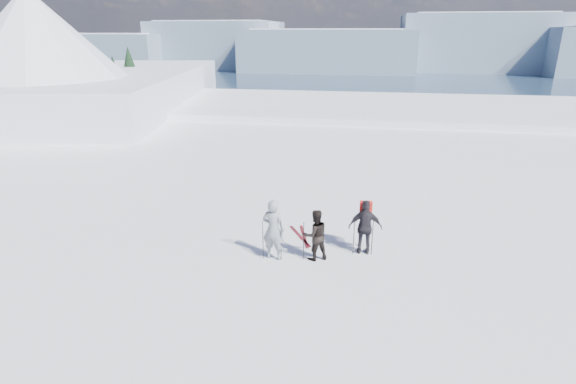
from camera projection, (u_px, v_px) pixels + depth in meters
The scene contains 9 objects.
lake_basin at pixel (361, 180), 41.35m from camera, with size 820.00×820.00×71.62m.
far_mountain_range at pixel (402, 47), 430.69m from camera, with size 770.00×110.00×53.00m.
near_ridge at pixel (90, 138), 44.04m from camera, with size 31.37×35.68×25.62m.
skier_grey at pixel (273, 230), 13.09m from camera, with size 0.68×0.45×1.86m, color gray.
skier_dark at pixel (315, 235), 13.10m from camera, with size 0.76×0.59×1.56m, color black.
skier_pack at pixel (365, 227), 13.42m from camera, with size 1.00×0.42×1.71m, color black.
backpack at pixel (367, 189), 13.27m from camera, with size 0.36×0.20×0.54m, color red.
ski_poles at pixel (316, 239), 13.22m from camera, with size 3.19×0.85×1.26m.
skis_loose at pixel (302, 236), 14.79m from camera, with size 0.93×1.67×0.03m.
Camera 1 is at (0.11, -9.89, 6.37)m, focal length 28.00 mm.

